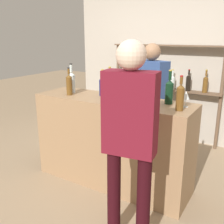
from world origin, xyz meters
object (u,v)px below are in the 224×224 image
counter_bottle_3 (180,97)px  wine_glass (186,95)px  counter_bottle_0 (72,82)px  counter_bottle_1 (69,84)px  customer_right (130,131)px  counter_bottle_4 (169,91)px  counter_bottle_5 (103,86)px  counter_bottle_2 (110,88)px  ice_bucket (138,96)px  server_behind_counter (150,96)px

counter_bottle_3 → wine_glass: 0.16m
counter_bottle_0 → counter_bottle_1: (0.06, -0.12, -0.01)m
customer_right → counter_bottle_1: bearing=52.4°
counter_bottle_4 → counter_bottle_5: size_ratio=1.14×
counter_bottle_2 → wine_glass: counter_bottle_2 is taller
counter_bottle_5 → ice_bucket: bearing=-19.0°
counter_bottle_0 → counter_bottle_2: 0.66m
counter_bottle_3 → counter_bottle_4: size_ratio=0.94×
counter_bottle_2 → ice_bucket: bearing=-0.2°
counter_bottle_3 → server_behind_counter: size_ratio=0.20×
counter_bottle_2 → customer_right: customer_right is taller
counter_bottle_5 → ice_bucket: size_ratio=1.59×
counter_bottle_2 → wine_glass: size_ratio=2.28×
wine_glass → customer_right: 0.86m
counter_bottle_1 → wine_glass: size_ratio=2.00×
counter_bottle_1 → counter_bottle_0: bearing=117.4°
wine_glass → customer_right: size_ratio=0.10×
counter_bottle_5 → customer_right: 1.17m
counter_bottle_0 → wine_glass: bearing=2.3°
wine_glass → server_behind_counter: 0.94m
server_behind_counter → customer_right: 1.55m
counter_bottle_3 → counter_bottle_1: bearing=-179.3°
counter_bottle_2 → wine_glass: (0.78, 0.19, -0.02)m
counter_bottle_5 → ice_bucket: (0.56, -0.19, -0.02)m
customer_right → counter_bottle_3: bearing=-23.5°
counter_bottle_0 → ice_bucket: size_ratio=1.84×
counter_bottle_0 → counter_bottle_5: 0.43m
counter_bottle_3 → counter_bottle_0: bearing=175.9°
counter_bottle_1 → counter_bottle_3: bearing=0.7°
wine_glass → counter_bottle_4: bearing=169.4°
wine_glass → ice_bucket: bearing=-156.4°
counter_bottle_3 → ice_bucket: bearing=-175.6°
counter_bottle_5 → counter_bottle_1: bearing=-153.7°
counter_bottle_0 → counter_bottle_4: bearing=4.3°
counter_bottle_1 → counter_bottle_4: size_ratio=0.93×
counter_bottle_4 → server_behind_counter: 0.80m
counter_bottle_0 → wine_glass: (1.42, 0.06, -0.02)m
counter_bottle_2 → counter_bottle_3: (0.76, 0.03, -0.01)m
counter_bottle_4 → customer_right: size_ratio=0.21×
counter_bottle_1 → ice_bucket: size_ratio=1.68×
counter_bottle_0 → server_behind_counter: server_behind_counter is taller
counter_bottle_5 → customer_right: size_ratio=0.18×
counter_bottle_2 → counter_bottle_1: bearing=178.5°
wine_glass → counter_bottle_0: bearing=-177.7°
counter_bottle_2 → counter_bottle_4: size_ratio=1.05×
counter_bottle_3 → counter_bottle_5: (-0.99, 0.16, -0.01)m
counter_bottle_1 → customer_right: 1.34m
counter_bottle_0 → customer_right: customer_right is taller
wine_glass → counter_bottle_5: bearing=179.7°
counter_bottle_4 → counter_bottle_1: bearing=-169.9°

